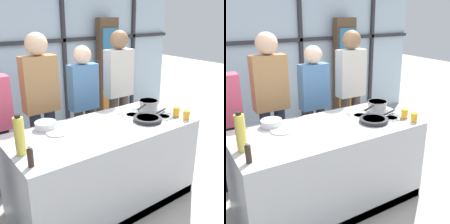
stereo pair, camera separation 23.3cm
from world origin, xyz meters
TOP-DOWN VIEW (x-y plane):
  - ground_plane at (0.00, 0.00)m, footprint 18.00×18.00m
  - back_window_wall at (0.00, 2.29)m, footprint 6.40×0.10m
  - bookshelf at (1.58, 2.11)m, footprint 0.40×0.19m
  - demo_island at (0.00, -0.00)m, footprint 1.90×0.88m
  - spectator_center_left at (-0.28, 0.84)m, footprint 0.40×0.25m
  - spectator_center_right at (0.28, 0.84)m, footprint 0.37×0.22m
  - spectator_far_right at (0.85, 0.84)m, footprint 0.40×0.25m
  - frying_pan at (0.49, -0.12)m, footprint 0.53×0.30m
  - saucepan at (0.73, 0.12)m, footprint 0.39×0.25m
  - white_plate at (-0.42, 0.15)m, footprint 0.22×0.22m
  - mixing_bowl at (-0.47, 0.32)m, footprint 0.21×0.21m
  - oil_bottle at (-0.85, -0.06)m, footprint 0.08×0.08m
  - pepper_grinder at (-0.86, -0.29)m, footprint 0.05×0.05m
  - juice_glass_near at (0.85, -0.34)m, footprint 0.07×0.07m
  - juice_glass_far at (0.85, -0.20)m, footprint 0.07×0.07m

SIDE VIEW (x-z plane):
  - ground_plane at x=0.00m, z-range 0.00..0.00m
  - demo_island at x=0.00m, z-range 0.00..0.89m
  - white_plate at x=-0.42m, z-range 0.89..0.91m
  - frying_pan at x=0.49m, z-range 0.90..0.94m
  - mixing_bowl at x=-0.47m, z-range 0.90..0.97m
  - spectator_center_right at x=0.28m, z-range 0.13..1.74m
  - juice_glass_near at x=0.85m, z-range 0.89..0.99m
  - juice_glass_far at x=0.85m, z-range 0.89..0.99m
  - bookshelf at x=1.58m, z-range 0.00..1.90m
  - saucepan at x=0.73m, z-range 0.90..1.02m
  - pepper_grinder at x=-0.86m, z-range 0.89..1.06m
  - spectator_far_right at x=0.85m, z-range 0.15..1.92m
  - spectator_center_left at x=-0.28m, z-range 0.15..1.94m
  - oil_bottle at x=-0.85m, z-range 0.89..1.23m
  - back_window_wall at x=0.00m, z-range 0.00..2.80m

